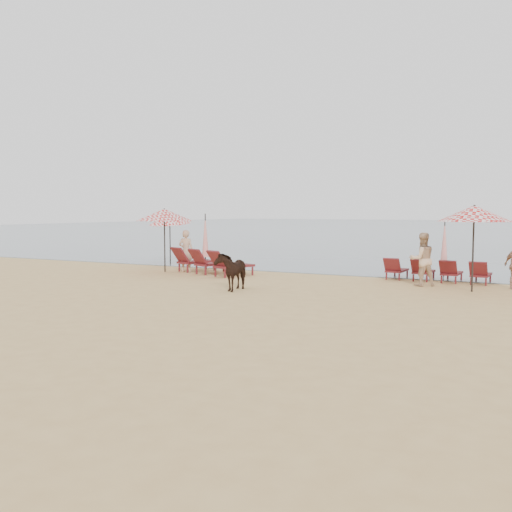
{
  "coord_description": "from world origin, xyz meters",
  "views": [
    {
      "loc": [
        8.6,
        -11.85,
        2.61
      ],
      "look_at": [
        0.0,
        5.0,
        1.1
      ],
      "focal_mm": 40.0,
      "sensor_mm": 36.0,
      "label": 1
    }
  ],
  "objects_px": {
    "umbrella_open_left_a": "(164,215)",
    "umbrella_open_left_b": "(170,219)",
    "cow": "(232,271)",
    "beachgoer_right_a": "(422,259)",
    "umbrella_open_right": "(474,214)",
    "lounger_cluster_left": "(210,262)",
    "beachgoer_left": "(186,251)",
    "umbrella_closed_left": "(205,236)",
    "lounger_cluster_right": "(436,271)",
    "umbrella_closed_right": "(444,241)"
  },
  "relations": [
    {
      "from": "umbrella_open_left_a",
      "to": "umbrella_open_left_b",
      "type": "relative_size",
      "value": 1.06
    },
    {
      "from": "umbrella_open_left_a",
      "to": "cow",
      "type": "xyz_separation_m",
      "value": [
        5.28,
        -3.54,
        -1.79
      ]
    },
    {
      "from": "umbrella_open_left_b",
      "to": "beachgoer_right_a",
      "type": "relative_size",
      "value": 1.38
    },
    {
      "from": "umbrella_open_right",
      "to": "cow",
      "type": "relative_size",
      "value": 1.86
    },
    {
      "from": "lounger_cluster_left",
      "to": "umbrella_open_left_a",
      "type": "relative_size",
      "value": 1.38
    },
    {
      "from": "beachgoer_left",
      "to": "beachgoer_right_a",
      "type": "relative_size",
      "value": 0.97
    },
    {
      "from": "umbrella_open_left_a",
      "to": "cow",
      "type": "height_order",
      "value": "umbrella_open_left_a"
    },
    {
      "from": "cow",
      "to": "umbrella_closed_left",
      "type": "bearing_deg",
      "value": 122.42
    },
    {
      "from": "umbrella_open_left_b",
      "to": "umbrella_closed_left",
      "type": "bearing_deg",
      "value": -43.84
    },
    {
      "from": "lounger_cluster_left",
      "to": "lounger_cluster_right",
      "type": "bearing_deg",
      "value": 31.26
    },
    {
      "from": "umbrella_closed_right",
      "to": "beachgoer_left",
      "type": "height_order",
      "value": "umbrella_closed_right"
    },
    {
      "from": "lounger_cluster_right",
      "to": "umbrella_open_right",
      "type": "bearing_deg",
      "value": -53.41
    },
    {
      "from": "umbrella_open_left_b",
      "to": "umbrella_open_right",
      "type": "xyz_separation_m",
      "value": [
        14.09,
        -3.17,
        0.31
      ]
    },
    {
      "from": "beachgoer_right_a",
      "to": "umbrella_closed_right",
      "type": "bearing_deg",
      "value": -128.42
    },
    {
      "from": "umbrella_open_left_b",
      "to": "beachgoer_left",
      "type": "bearing_deg",
      "value": -58.95
    },
    {
      "from": "lounger_cluster_left",
      "to": "beachgoer_left",
      "type": "distance_m",
      "value": 1.39
    },
    {
      "from": "lounger_cluster_left",
      "to": "umbrella_closed_left",
      "type": "bearing_deg",
      "value": 151.14
    },
    {
      "from": "lounger_cluster_left",
      "to": "umbrella_open_right",
      "type": "relative_size",
      "value": 1.34
    },
    {
      "from": "beachgoer_left",
      "to": "umbrella_closed_left",
      "type": "bearing_deg",
      "value": -134.74
    },
    {
      "from": "lounger_cluster_left",
      "to": "umbrella_open_left_b",
      "type": "height_order",
      "value": "umbrella_open_left_b"
    },
    {
      "from": "lounger_cluster_right",
      "to": "umbrella_open_left_a",
      "type": "xyz_separation_m",
      "value": [
        -10.89,
        -1.79,
        2.03
      ]
    },
    {
      "from": "umbrella_closed_right",
      "to": "beachgoer_left",
      "type": "distance_m",
      "value": 10.55
    },
    {
      "from": "lounger_cluster_right",
      "to": "umbrella_closed_right",
      "type": "relative_size",
      "value": 1.6
    },
    {
      "from": "beachgoer_right_a",
      "to": "umbrella_open_right",
      "type": "bearing_deg",
      "value": 123.39
    },
    {
      "from": "umbrella_closed_left",
      "to": "cow",
      "type": "height_order",
      "value": "umbrella_closed_left"
    },
    {
      "from": "umbrella_closed_right",
      "to": "beachgoer_left",
      "type": "xyz_separation_m",
      "value": [
        -10.11,
        -2.96,
        -0.52
      ]
    },
    {
      "from": "umbrella_open_left_a",
      "to": "umbrella_open_right",
      "type": "xyz_separation_m",
      "value": [
        12.37,
        -0.38,
        0.09
      ]
    },
    {
      "from": "lounger_cluster_left",
      "to": "umbrella_closed_right",
      "type": "bearing_deg",
      "value": 41.01
    },
    {
      "from": "umbrella_open_left_a",
      "to": "beachgoer_right_a",
      "type": "relative_size",
      "value": 1.46
    },
    {
      "from": "lounger_cluster_left",
      "to": "cow",
      "type": "relative_size",
      "value": 2.48
    },
    {
      "from": "lounger_cluster_right",
      "to": "umbrella_closed_left",
      "type": "distance_m",
      "value": 9.69
    },
    {
      "from": "umbrella_open_left_a",
      "to": "lounger_cluster_right",
      "type": "bearing_deg",
      "value": 15.17
    },
    {
      "from": "lounger_cluster_left",
      "to": "umbrella_closed_left",
      "type": "xyz_separation_m",
      "value": [
        -0.82,
        0.97,
        1.03
      ]
    },
    {
      "from": "umbrella_closed_left",
      "to": "umbrella_open_left_a",
      "type": "bearing_deg",
      "value": -137.34
    },
    {
      "from": "cow",
      "to": "beachgoer_right_a",
      "type": "relative_size",
      "value": 0.81
    },
    {
      "from": "lounger_cluster_right",
      "to": "cow",
      "type": "distance_m",
      "value": 7.74
    },
    {
      "from": "umbrella_open_left_b",
      "to": "beachgoer_left",
      "type": "xyz_separation_m",
      "value": [
        2.51,
        -2.34,
        -1.32
      ]
    },
    {
      "from": "umbrella_open_right",
      "to": "umbrella_closed_right",
      "type": "height_order",
      "value": "umbrella_open_right"
    },
    {
      "from": "lounger_cluster_right",
      "to": "umbrella_closed_left",
      "type": "xyz_separation_m",
      "value": [
        -9.6,
        -0.6,
        1.13
      ]
    },
    {
      "from": "lounger_cluster_left",
      "to": "umbrella_closed_right",
      "type": "xyz_separation_m",
      "value": [
        8.79,
        3.18,
        0.91
      ]
    },
    {
      "from": "umbrella_open_left_a",
      "to": "beachgoer_right_a",
      "type": "height_order",
      "value": "umbrella_open_left_a"
    },
    {
      "from": "umbrella_closed_right",
      "to": "umbrella_open_left_a",
      "type": "bearing_deg",
      "value": -162.69
    },
    {
      "from": "umbrella_open_left_a",
      "to": "beachgoer_right_a",
      "type": "xyz_separation_m",
      "value": [
        10.64,
        0.35,
        -1.5
      ]
    },
    {
      "from": "umbrella_closed_right",
      "to": "umbrella_open_right",
      "type": "bearing_deg",
      "value": -68.78
    },
    {
      "from": "lounger_cluster_left",
      "to": "umbrella_closed_right",
      "type": "relative_size",
      "value": 1.63
    },
    {
      "from": "umbrella_open_left_b",
      "to": "umbrella_closed_left",
      "type": "relative_size",
      "value": 1.03
    },
    {
      "from": "lounger_cluster_right",
      "to": "umbrella_open_right",
      "type": "height_order",
      "value": "umbrella_open_right"
    },
    {
      "from": "lounger_cluster_right",
      "to": "umbrella_closed_right",
      "type": "xyz_separation_m",
      "value": [
        0.01,
        1.61,
        1.01
      ]
    },
    {
      "from": "umbrella_open_left_b",
      "to": "beachgoer_right_a",
      "type": "bearing_deg",
      "value": -27.02
    },
    {
      "from": "lounger_cluster_right",
      "to": "umbrella_open_left_a",
      "type": "bearing_deg",
      "value": -168.29
    }
  ]
}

